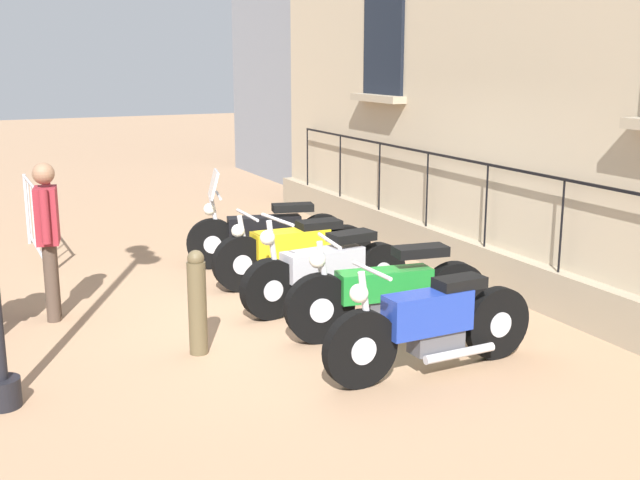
{
  "coord_description": "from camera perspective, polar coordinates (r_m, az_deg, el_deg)",
  "views": [
    {
      "loc": [
        3.39,
        7.57,
        2.74
      ],
      "look_at": [
        -0.19,
        0.0,
        0.8
      ],
      "focal_mm": 44.57,
      "sensor_mm": 36.0,
      "label": 1
    }
  ],
  "objects": [
    {
      "name": "ground_plane",
      "position": [
        8.73,
        -1.11,
        -5.24
      ],
      "size": [
        60.0,
        60.0,
        0.0
      ],
      "primitive_type": "plane",
      "color": "#9E7A5B"
    },
    {
      "name": "motorcycle_black",
      "position": [
        10.58,
        -3.87,
        0.46
      ],
      "size": [
        2.13,
        0.75,
        1.31
      ],
      "color": "black",
      "rests_on": "ground_plane"
    },
    {
      "name": "motorcycle_yellow",
      "position": [
        9.71,
        -1.86,
        -0.81
      ],
      "size": [
        2.08,
        0.7,
        0.93
      ],
      "color": "black",
      "rests_on": "ground_plane"
    },
    {
      "name": "motorcycle_silver",
      "position": [
        8.78,
        0.45,
        -2.31
      ],
      "size": [
        2.08,
        0.67,
        1.09
      ],
      "color": "black",
      "rests_on": "ground_plane"
    },
    {
      "name": "motorcycle_green",
      "position": [
        7.98,
        4.92,
        -3.88
      ],
      "size": [
        2.15,
        0.67,
        1.03
      ],
      "color": "black",
      "rests_on": "ground_plane"
    },
    {
      "name": "motorcycle_blue",
      "position": [
        7.07,
        7.95,
        -6.08
      ],
      "size": [
        2.14,
        0.59,
        1.03
      ],
      "color": "black",
      "rests_on": "ground_plane"
    },
    {
      "name": "crowd_barrier",
      "position": [
        11.59,
        -19.79,
        1.46
      ],
      "size": [
        0.07,
        2.03,
        1.05
      ],
      "color": "#B7B7BF",
      "rests_on": "ground_plane"
    },
    {
      "name": "bollard",
      "position": [
        7.51,
        -8.81,
        -4.43
      ],
      "size": [
        0.18,
        0.18,
        1.0
      ],
      "color": "brown",
      "rests_on": "ground_plane"
    },
    {
      "name": "pedestrian_walking",
      "position": [
        8.76,
        -18.95,
        0.53
      ],
      "size": [
        0.28,
        0.52,
        1.68
      ],
      "color": "#47382D",
      "rests_on": "ground_plane"
    }
  ]
}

